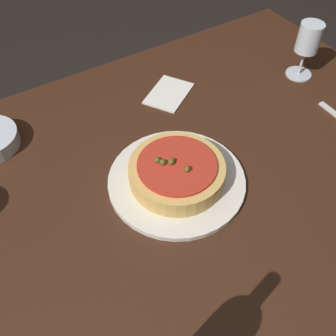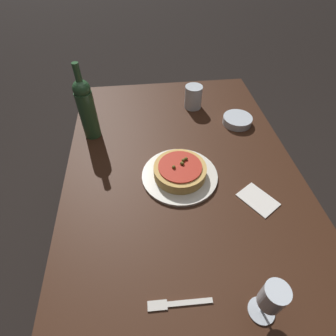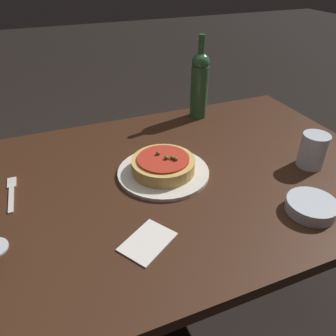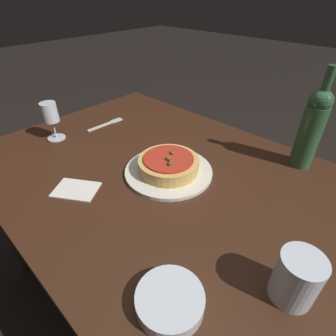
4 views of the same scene
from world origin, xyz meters
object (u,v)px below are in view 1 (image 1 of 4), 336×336
dining_table (163,204)px  pizza (177,172)px  wine_glass (308,41)px  dinner_plate (177,180)px

dining_table → pizza: pizza is taller
wine_glass → dinner_plate: bearing=16.2°
dinner_plate → dining_table: bearing=-33.5°
dinner_plate → wine_glass: wine_glass is taller
dinner_plate → wine_glass: bearing=-163.8°
wine_glass → dining_table: bearing=13.9°
dining_table → dinner_plate: dinner_plate is taller
dinner_plate → wine_glass: size_ratio=1.92×
pizza → dinner_plate: bearing=154.2°
pizza → wine_glass: 0.53m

